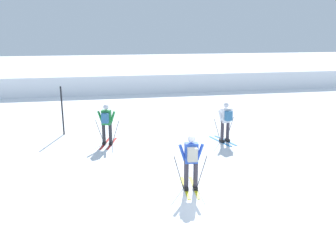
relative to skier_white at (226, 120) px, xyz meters
name	(u,v)px	position (x,y,z in m)	size (l,w,h in m)	color
ground_plane	(211,203)	(-2.27, -5.22, -0.95)	(120.00, 120.00, 0.00)	white
far_snow_ridge	(134,78)	(-2.27, 16.02, -0.26)	(80.00, 7.60, 1.39)	white
skier_white	(226,120)	(0.00, 0.00, 0.00)	(0.97, 1.64, 1.71)	#237AC6
skier_blue	(191,160)	(-2.61, -4.31, 0.00)	(1.00, 1.63, 1.71)	gold
skier_green	(106,123)	(-4.91, 0.57, 0.00)	(0.97, 1.64, 1.71)	red
trail_marker_pole	(62,111)	(-6.81, 2.53, 0.15)	(0.07, 0.07, 2.21)	black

